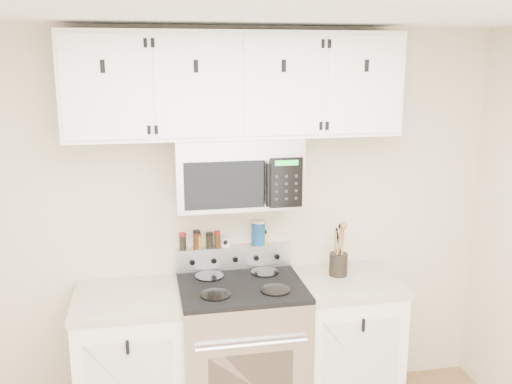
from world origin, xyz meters
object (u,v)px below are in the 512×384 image
(range, at_px, (242,352))
(utensil_crock, at_px, (338,263))
(microwave, at_px, (237,172))
(salt_canister, at_px, (258,233))

(range, bearing_deg, utensil_crock, 7.66)
(microwave, bearing_deg, utensil_crock, -3.33)
(microwave, xyz_separation_m, utensil_crock, (0.66, -0.04, -0.62))
(microwave, height_order, salt_canister, microwave)
(range, xyz_separation_m, utensil_crock, (0.66, 0.09, 0.52))
(microwave, relative_size, salt_canister, 4.66)
(microwave, height_order, utensil_crock, microwave)
(microwave, relative_size, utensil_crock, 2.19)
(utensil_crock, height_order, salt_canister, utensil_crock)
(utensil_crock, bearing_deg, range, -172.34)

